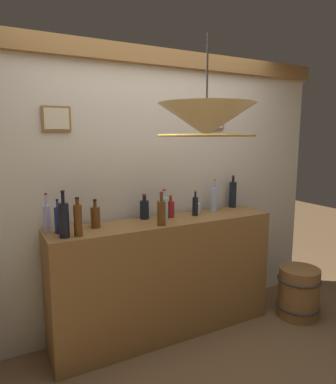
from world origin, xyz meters
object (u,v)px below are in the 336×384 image
at_px(liquor_bottle_rum, 47,218).
at_px(liquor_bottle_bourbon, 144,209).
at_px(liquor_bottle_port, 64,219).
at_px(liquor_bottle_gin, 171,209).
at_px(wooden_barrel, 298,292).
at_px(liquor_bottle_sherry, 214,198).
at_px(liquor_bottle_mezcal, 78,220).
at_px(liquor_bottle_scotch, 95,217).
at_px(pendant_lamp, 206,121).
at_px(liquor_bottle_brandy, 164,208).
at_px(liquor_bottle_vodka, 233,194).
at_px(liquor_bottle_tequila, 161,212).
at_px(liquor_bottle_whiskey, 58,220).
at_px(liquor_bottle_rye, 195,206).
at_px(glass_tumbler_rocks, 196,208).

relative_size(liquor_bottle_rum, liquor_bottle_bourbon, 1.36).
height_order(liquor_bottle_port, liquor_bottle_rum, liquor_bottle_port).
relative_size(liquor_bottle_gin, wooden_barrel, 0.42).
bearing_deg(liquor_bottle_sherry, liquor_bottle_mezcal, -170.58).
bearing_deg(liquor_bottle_scotch, pendant_lamp, -55.86).
distance_m(pendant_lamp, wooden_barrel, 2.09).
height_order(liquor_bottle_brandy, liquor_bottle_vodka, liquor_bottle_vodka).
bearing_deg(liquor_bottle_port, liquor_bottle_mezcal, -6.53).
distance_m(liquor_bottle_tequila, pendant_lamp, 0.90).
bearing_deg(liquor_bottle_mezcal, liquor_bottle_scotch, 42.95).
distance_m(liquor_bottle_vodka, liquor_bottle_whiskey, 1.71).
relative_size(liquor_bottle_rum, liquor_bottle_rye, 1.27).
xyz_separation_m(liquor_bottle_tequila, glass_tumbler_rocks, (0.50, 0.26, -0.06)).
distance_m(liquor_bottle_port, glass_tumbler_rocks, 1.27).
distance_m(liquor_bottle_port, liquor_bottle_mezcal, 0.10).
relative_size(liquor_bottle_mezcal, wooden_barrel, 0.59).
relative_size(liquor_bottle_brandy, liquor_bottle_rum, 0.91).
distance_m(liquor_bottle_port, pendant_lamp, 1.18).
bearing_deg(liquor_bottle_whiskey, liquor_bottle_mezcal, -50.42).
bearing_deg(liquor_bottle_scotch, liquor_bottle_brandy, -4.22).
relative_size(liquor_bottle_port, wooden_barrel, 0.69).
distance_m(liquor_bottle_brandy, liquor_bottle_tequila, 0.16).
bearing_deg(liquor_bottle_bourbon, liquor_bottle_tequila, -83.04).
bearing_deg(liquor_bottle_brandy, wooden_barrel, -16.12).
bearing_deg(liquor_bottle_gin, liquor_bottle_sherry, 3.73).
bearing_deg(liquor_bottle_sherry, liquor_bottle_tequila, -160.86).
height_order(liquor_bottle_bourbon, liquor_bottle_rye, liquor_bottle_rye).
bearing_deg(liquor_bottle_rye, liquor_bottle_bourbon, 167.46).
height_order(liquor_bottle_scotch, pendant_lamp, pendant_lamp).
xyz_separation_m(liquor_bottle_bourbon, liquor_bottle_whiskey, (-0.74, -0.11, 0.02)).
distance_m(liquor_bottle_tequila, glass_tumbler_rocks, 0.57).
xyz_separation_m(liquor_bottle_scotch, liquor_bottle_whiskey, (-0.28, -0.02, 0.01)).
xyz_separation_m(liquor_bottle_scotch, liquor_bottle_rye, (0.90, -0.02, 0.00)).
height_order(liquor_bottle_gin, liquor_bottle_sherry, liquor_bottle_sherry).
relative_size(liquor_bottle_brandy, liquor_bottle_vodka, 0.83).
height_order(liquor_bottle_port, liquor_bottle_scotch, liquor_bottle_port).
bearing_deg(liquor_bottle_brandy, liquor_bottle_tequila, -125.28).
height_order(liquor_bottle_port, liquor_bottle_mezcal, liquor_bottle_port).
height_order(liquor_bottle_bourbon, liquor_bottle_mezcal, liquor_bottle_mezcal).
xyz_separation_m(liquor_bottle_gin, pendant_lamp, (-0.17, -0.78, 0.72)).
distance_m(liquor_bottle_tequila, liquor_bottle_whiskey, 0.78).
height_order(liquor_bottle_sherry, liquor_bottle_whiskey, liquor_bottle_sherry).
height_order(liquor_bottle_brandy, liquor_bottle_sherry, liquor_bottle_sherry).
xyz_separation_m(liquor_bottle_rye, pendant_lamp, (-0.40, -0.73, 0.71)).
height_order(liquor_bottle_mezcal, liquor_bottle_rye, liquor_bottle_mezcal).
relative_size(liquor_bottle_port, liquor_bottle_scotch, 1.49).
xyz_separation_m(liquor_bottle_port, liquor_bottle_bourbon, (0.72, 0.23, -0.04)).
relative_size(liquor_bottle_gin, liquor_bottle_whiskey, 0.79).
bearing_deg(liquor_bottle_mezcal, liquor_bottle_port, 173.47).
xyz_separation_m(liquor_bottle_rum, liquor_bottle_bourbon, (0.80, 0.03, -0.02)).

